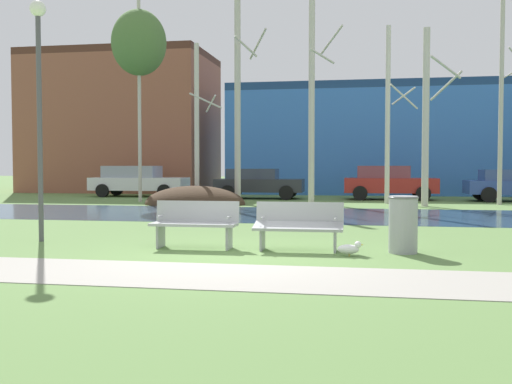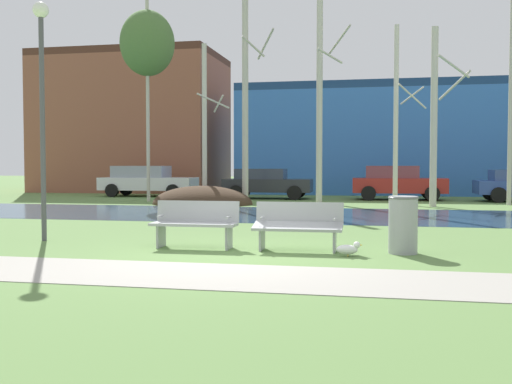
% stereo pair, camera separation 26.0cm
% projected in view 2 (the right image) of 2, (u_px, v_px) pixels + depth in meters
% --- Properties ---
extents(ground_plane, '(120.00, 120.00, 0.00)m').
position_uv_depth(ground_plane, '(305.00, 212.00, 19.77)').
color(ground_plane, '#5B7F42').
extents(paved_path_strip, '(60.00, 1.95, 0.01)m').
position_uv_depth(paved_path_strip, '(204.00, 275.00, 8.41)').
color(paved_path_strip, '#9E998E').
rests_on(paved_path_strip, ground).
extents(river_band, '(80.00, 6.06, 0.01)m').
position_uv_depth(river_band, '(301.00, 215.00, 18.73)').
color(river_band, '#2D475B').
rests_on(river_band, ground).
extents(soil_mound, '(4.01, 3.12, 1.47)m').
position_uv_depth(soil_mound, '(202.00, 204.00, 23.74)').
color(soil_mound, '#423021').
rests_on(soil_mound, ground).
extents(bench_left, '(1.61, 0.58, 0.87)m').
position_uv_depth(bench_left, '(195.00, 223.00, 11.21)').
color(bench_left, '#9EA0A3').
rests_on(bench_left, ground).
extents(bench_right, '(1.61, 0.58, 0.87)m').
position_uv_depth(bench_right, '(298.00, 225.00, 10.82)').
color(bench_right, '#9EA0A3').
rests_on(bench_right, ground).
extents(trash_bin, '(0.53, 0.53, 1.00)m').
position_uv_depth(trash_bin, '(403.00, 224.00, 10.50)').
color(trash_bin, '#999B9E').
rests_on(trash_bin, ground).
extents(seagull, '(0.44, 0.16, 0.26)m').
position_uv_depth(seagull, '(348.00, 249.00, 10.14)').
color(seagull, white).
rests_on(seagull, ground).
extents(streetlamp, '(0.32, 0.32, 4.82)m').
position_uv_depth(streetlamp, '(42.00, 80.00, 12.14)').
color(streetlamp, '#4C4C51').
rests_on(streetlamp, ground).
extents(birch_far_left, '(2.29, 2.29, 8.55)m').
position_uv_depth(birch_far_left, '(147.00, 44.00, 25.27)').
color(birch_far_left, '#BCB7A8').
rests_on(birch_far_left, ground).
extents(birch_left, '(1.16, 1.89, 6.45)m').
position_uv_depth(birch_left, '(205.00, 123.00, 24.41)').
color(birch_left, beige).
rests_on(birch_left, ground).
extents(birch_center_left, '(1.36, 2.05, 9.01)m').
position_uv_depth(birch_center_left, '(246.00, 90.00, 24.43)').
color(birch_center_left, '#BCB7A8').
rests_on(birch_center_left, ground).
extents(birch_center, '(1.42, 2.20, 8.95)m').
position_uv_depth(birch_center, '(320.00, 92.00, 24.62)').
color(birch_center, beige).
rests_on(birch_center, ground).
extents(birch_center_right, '(1.27, 2.23, 7.12)m').
position_uv_depth(birch_center_right, '(397.00, 114.00, 24.00)').
color(birch_center_right, beige).
rests_on(birch_center_right, ground).
extents(birch_right, '(1.42, 2.50, 6.65)m').
position_uv_depth(birch_right, '(435.00, 115.00, 22.29)').
color(birch_right, beige).
rests_on(birch_right, ground).
extents(birch_far_right, '(1.58, 2.38, 8.31)m').
position_uv_depth(birch_far_right, '(512.00, 95.00, 23.12)').
color(birch_far_right, '#BCB7A8').
rests_on(birch_far_right, ground).
extents(parked_van_nearest_white, '(4.70, 2.03, 1.51)m').
position_uv_depth(parked_van_nearest_white, '(146.00, 180.00, 29.67)').
color(parked_van_nearest_white, silver).
rests_on(parked_van_nearest_white, ground).
extents(parked_sedan_second_dark, '(4.04, 1.99, 1.38)m').
position_uv_depth(parked_sedan_second_dark, '(266.00, 183.00, 27.68)').
color(parked_sedan_second_dark, '#282B30').
rests_on(parked_sedan_second_dark, ground).
extents(parked_hatch_third_red, '(4.09, 2.02, 1.52)m').
position_uv_depth(parked_hatch_third_red, '(397.00, 182.00, 26.79)').
color(parked_hatch_third_red, maroon).
rests_on(parked_hatch_third_red, ground).
extents(building_brick_low, '(10.33, 6.59, 8.06)m').
position_uv_depth(building_brick_low, '(133.00, 124.00, 35.89)').
color(building_brick_low, brown).
rests_on(building_brick_low, ground).
extents(building_blue_store, '(15.39, 8.28, 5.86)m').
position_uv_depth(building_blue_store, '(383.00, 141.00, 34.14)').
color(building_blue_store, '#3870C6').
rests_on(building_blue_store, ground).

